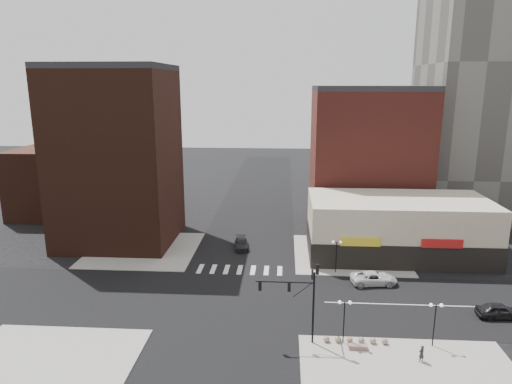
{
  "coord_description": "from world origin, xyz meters",
  "views": [
    {
      "loc": [
        5.48,
        -45.76,
        23.21
      ],
      "look_at": [
        2.18,
        5.13,
        11.0
      ],
      "focal_mm": 32.0,
      "sensor_mm": 36.0,
      "label": 1
    }
  ],
  "objects_px": {
    "pedestrian": "(421,354)",
    "dark_sedan_east": "(500,311)",
    "street_lamp_se_b": "(435,314)",
    "stone_bench": "(357,347)",
    "traffic_signal": "(303,292)",
    "street_lamp_se_a": "(344,311)",
    "dark_sedan_north": "(241,244)",
    "street_lamp_ne": "(337,248)",
    "white_suv": "(374,278)"
  },
  "relations": [
    {
      "from": "white_suv",
      "to": "pedestrian",
      "type": "xyz_separation_m",
      "value": [
        1.13,
        -15.58,
        0.11
      ]
    },
    {
      "from": "street_lamp_ne",
      "to": "dark_sedan_north",
      "type": "height_order",
      "value": "street_lamp_ne"
    },
    {
      "from": "traffic_signal",
      "to": "white_suv",
      "type": "distance_m",
      "value": 16.21
    },
    {
      "from": "stone_bench",
      "to": "traffic_signal",
      "type": "bearing_deg",
      "value": 168.86
    },
    {
      "from": "traffic_signal",
      "to": "dark_sedan_east",
      "type": "height_order",
      "value": "traffic_signal"
    },
    {
      "from": "dark_sedan_north",
      "to": "traffic_signal",
      "type": "bearing_deg",
      "value": -79.6
    },
    {
      "from": "street_lamp_se_b",
      "to": "dark_sedan_east",
      "type": "height_order",
      "value": "street_lamp_se_b"
    },
    {
      "from": "street_lamp_se_b",
      "to": "pedestrian",
      "type": "relative_size",
      "value": 2.78
    },
    {
      "from": "white_suv",
      "to": "dark_sedan_east",
      "type": "bearing_deg",
      "value": -130.71
    },
    {
      "from": "traffic_signal",
      "to": "stone_bench",
      "type": "distance_m",
      "value": 6.86
    },
    {
      "from": "dark_sedan_north",
      "to": "pedestrian",
      "type": "xyz_separation_m",
      "value": [
        17.93,
        -26.6,
        0.2
      ]
    },
    {
      "from": "traffic_signal",
      "to": "street_lamp_ne",
      "type": "relative_size",
      "value": 1.87
    },
    {
      "from": "traffic_signal",
      "to": "white_suv",
      "type": "xyz_separation_m",
      "value": [
        8.91,
        12.88,
        -4.21
      ]
    },
    {
      "from": "street_lamp_se_a",
      "to": "stone_bench",
      "type": "height_order",
      "value": "street_lamp_se_a"
    },
    {
      "from": "street_lamp_se_b",
      "to": "dark_sedan_east",
      "type": "bearing_deg",
      "value": 34.66
    },
    {
      "from": "traffic_signal",
      "to": "street_lamp_se_b",
      "type": "distance_m",
      "value": 11.88
    },
    {
      "from": "dark_sedan_east",
      "to": "dark_sedan_north",
      "type": "bearing_deg",
      "value": 55.55
    },
    {
      "from": "street_lamp_se_a",
      "to": "white_suv",
      "type": "distance_m",
      "value": 14.25
    },
    {
      "from": "pedestrian",
      "to": "traffic_signal",
      "type": "bearing_deg",
      "value": -43.15
    },
    {
      "from": "street_lamp_se_a",
      "to": "street_lamp_se_b",
      "type": "bearing_deg",
      "value": 0.0
    },
    {
      "from": "street_lamp_se_a",
      "to": "dark_sedan_north",
      "type": "relative_size",
      "value": 0.9
    },
    {
      "from": "street_lamp_se_a",
      "to": "dark_sedan_east",
      "type": "xyz_separation_m",
      "value": [
        16.39,
        5.8,
        -2.52
      ]
    },
    {
      "from": "street_lamp_se_b",
      "to": "stone_bench",
      "type": "relative_size",
      "value": 2.39
    },
    {
      "from": "street_lamp_se_b",
      "to": "stone_bench",
      "type": "bearing_deg",
      "value": -171.68
    },
    {
      "from": "white_suv",
      "to": "pedestrian",
      "type": "relative_size",
      "value": 3.63
    },
    {
      "from": "traffic_signal",
      "to": "street_lamp_ne",
      "type": "height_order",
      "value": "traffic_signal"
    },
    {
      "from": "dark_sedan_east",
      "to": "pedestrian",
      "type": "relative_size",
      "value": 3.01
    },
    {
      "from": "traffic_signal",
      "to": "white_suv",
      "type": "height_order",
      "value": "traffic_signal"
    },
    {
      "from": "traffic_signal",
      "to": "street_lamp_se_b",
      "type": "relative_size",
      "value": 1.87
    },
    {
      "from": "street_lamp_se_a",
      "to": "white_suv",
      "type": "bearing_deg",
      "value": 68.49
    },
    {
      "from": "street_lamp_se_a",
      "to": "dark_sedan_east",
      "type": "distance_m",
      "value": 17.57
    },
    {
      "from": "street_lamp_ne",
      "to": "street_lamp_se_b",
      "type": "bearing_deg",
      "value": -66.37
    },
    {
      "from": "street_lamp_ne",
      "to": "white_suv",
      "type": "relative_size",
      "value": 0.77
    },
    {
      "from": "street_lamp_se_b",
      "to": "pedestrian",
      "type": "bearing_deg",
      "value": -124.32
    },
    {
      "from": "dark_sedan_east",
      "to": "dark_sedan_north",
      "type": "relative_size",
      "value": 0.98
    },
    {
      "from": "traffic_signal",
      "to": "street_lamp_se_b",
      "type": "xyz_separation_m",
      "value": [
        11.76,
        -0.17,
        -1.67
      ]
    },
    {
      "from": "traffic_signal",
      "to": "pedestrian",
      "type": "relative_size",
      "value": 5.2
    },
    {
      "from": "stone_bench",
      "to": "white_suv",
      "type": "bearing_deg",
      "value": 76.39
    },
    {
      "from": "pedestrian",
      "to": "dark_sedan_east",
      "type": "bearing_deg",
      "value": -168.62
    },
    {
      "from": "traffic_signal",
      "to": "dark_sedan_north",
      "type": "height_order",
      "value": "traffic_signal"
    },
    {
      "from": "street_lamp_se_a",
      "to": "stone_bench",
      "type": "relative_size",
      "value": 2.39
    },
    {
      "from": "white_suv",
      "to": "pedestrian",
      "type": "height_order",
      "value": "pedestrian"
    },
    {
      "from": "street_lamp_ne",
      "to": "dark_sedan_north",
      "type": "distance_m",
      "value": 15.24
    },
    {
      "from": "dark_sedan_north",
      "to": "street_lamp_se_b",
      "type": "bearing_deg",
      "value": -58.65
    },
    {
      "from": "street_lamp_se_a",
      "to": "street_lamp_se_b",
      "type": "height_order",
      "value": "same"
    },
    {
      "from": "traffic_signal",
      "to": "street_lamp_se_a",
      "type": "height_order",
      "value": "traffic_signal"
    },
    {
      "from": "dark_sedan_east",
      "to": "pedestrian",
      "type": "height_order",
      "value": "pedestrian"
    },
    {
      "from": "street_lamp_se_a",
      "to": "dark_sedan_north",
      "type": "xyz_separation_m",
      "value": [
        -11.66,
        24.07,
        -2.62
      ]
    },
    {
      "from": "pedestrian",
      "to": "stone_bench",
      "type": "xyz_separation_m",
      "value": [
        -5.11,
        1.53,
        -0.53
      ]
    },
    {
      "from": "traffic_signal",
      "to": "white_suv",
      "type": "bearing_deg",
      "value": 55.33
    }
  ]
}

